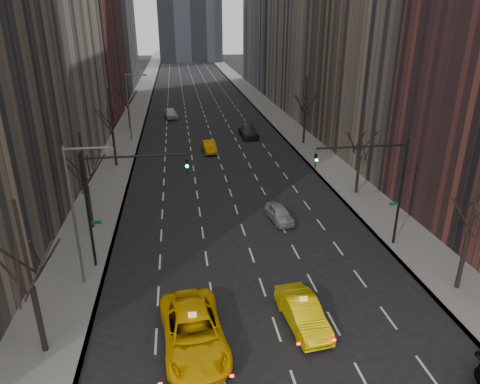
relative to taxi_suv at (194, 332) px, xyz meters
name	(u,v)px	position (x,y,z in m)	size (l,w,h in m)	color
sidewalk_left	(137,107)	(-7.73, 66.66, -0.85)	(4.50, 320.00, 0.15)	slate
sidewalk_right	(262,103)	(16.77, 66.66, -0.85)	(4.50, 320.00, 0.15)	slate
tree_lw_a	(32,288)	(-7.48, 0.66, 2.95)	(3.36, 3.50, 8.28)	black
tree_lw_b	(87,186)	(-7.48, 14.66, 2.79)	(3.36, 3.50, 7.82)	black
tree_lw_c	(113,132)	(-7.48, 30.66, 3.11)	(3.36, 3.50, 8.74)	black
tree_lw_d	(128,106)	(-7.48, 48.66, 2.63)	(3.36, 3.50, 7.36)	black
tree_rw_a	(468,234)	(16.52, 2.66, 2.95)	(3.36, 3.50, 8.28)	black
tree_rw_b	(360,157)	(16.52, 18.66, 2.79)	(3.36, 3.50, 7.82)	black
tree_rw_c	(305,114)	(16.52, 36.66, 3.11)	(3.36, 3.50, 8.74)	black
traffic_mast_left	(113,191)	(-4.59, 8.65, 4.56)	(6.69, 0.39, 8.00)	black
traffic_mast_right	(381,177)	(13.63, 8.65, 4.56)	(6.69, 0.39, 8.00)	black
streetlight_near	(78,203)	(-6.32, 6.66, 4.69)	(2.83, 0.22, 9.00)	slate
streetlight_far	(131,100)	(-6.32, 41.66, 4.69)	(2.83, 0.22, 9.00)	slate
taxi_suv	(194,332)	(0.00, 0.00, 0.00)	(3.09, 6.69, 1.86)	#FFBD05
taxi_sedan	(303,313)	(6.00, 0.83, -0.14)	(1.68, 4.80, 1.58)	yellow
silver_sedan_ahead	(279,213)	(7.79, 13.88, -0.27)	(1.56, 3.89, 1.33)	#9DA0A4
far_taxi	(209,147)	(3.57, 34.74, -0.22)	(1.50, 4.31, 1.42)	orange
far_suv_grey	(248,131)	(9.80, 41.74, -0.10)	(2.33, 5.74, 1.66)	#2C2C31
far_car_white	(171,113)	(-1.31, 55.99, -0.09)	(1.99, 4.94, 1.68)	silver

